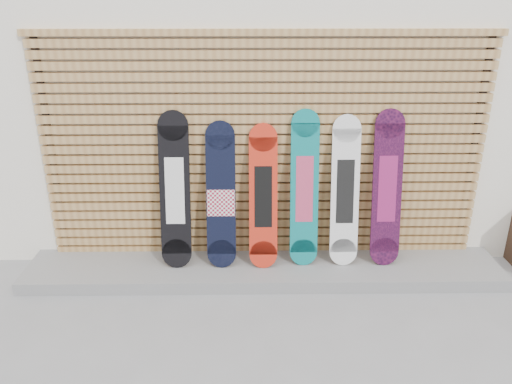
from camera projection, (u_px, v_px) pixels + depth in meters
ground at (283, 316)px, 4.29m from camera, size 80.00×80.00×0.00m
building at (306, 54)px, 6.87m from camera, size 12.00×5.00×3.60m
concrete_step at (264, 269)px, 4.90m from camera, size 4.60×0.70×0.12m
slat_wall at (264, 148)px, 4.74m from camera, size 4.26×0.08×2.29m
snowboard_0 at (175, 191)px, 4.68m from camera, size 0.29×0.34×1.48m
snowboard_1 at (221, 197)px, 4.71m from camera, size 0.28×0.34×1.38m
snowboard_2 at (263, 197)px, 4.71m from camera, size 0.27×0.35×1.35m
snowboard_3 at (304, 189)px, 4.71m from camera, size 0.26×0.30×1.48m
snowboard_4 at (345, 192)px, 4.72m from camera, size 0.27×0.31×1.43m
snowboard_5 at (387, 189)px, 4.71m from camera, size 0.28×0.31×1.48m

